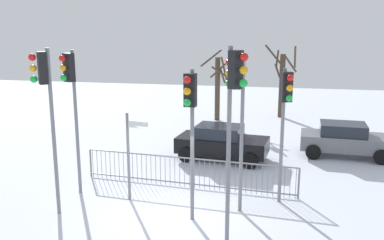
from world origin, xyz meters
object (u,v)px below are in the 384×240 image
object	(u,v)px
traffic_light_rear_left	(238,98)
car_grey_near	(345,139)
traffic_light_mid_left	(46,95)
traffic_light_foreground_right	(234,103)
traffic_light_mid_right	(285,106)
traffic_light_foreground_left	(191,112)
bare_tree_left	(282,81)
traffic_light_rear_right	(71,91)
bare_tree_right	(218,85)
car_black_mid	(222,142)
direction_sign_post	(130,152)

from	to	relation	value
traffic_light_rear_left	car_grey_near	world-z (taller)	traffic_light_rear_left
traffic_light_mid_left	traffic_light_foreground_right	distance (m)	5.41
traffic_light_mid_right	car_grey_near	size ratio (longest dim) A/B	1.10
traffic_light_foreground_left	traffic_light_rear_left	world-z (taller)	traffic_light_rear_left
bare_tree_left	car_grey_near	bearing A→B (deg)	-71.12
traffic_light_rear_left	traffic_light_foreground_right	bearing A→B (deg)	-178.22
traffic_light_rear_right	traffic_light_mid_left	bearing A→B (deg)	112.04
traffic_light_mid_left	traffic_light_rear_left	size ratio (longest dim) A/B	1.04
bare_tree_right	bare_tree_left	bearing A→B (deg)	24.07
traffic_light_rear_left	traffic_light_mid_left	bearing A→B (deg)	103.45
car_black_mid	bare_tree_left	size ratio (longest dim) A/B	0.86
traffic_light_rear_left	bare_tree_left	world-z (taller)	traffic_light_rear_left
traffic_light_foreground_left	traffic_light_rear_left	distance (m)	1.56
traffic_light_mid_left	direction_sign_post	world-z (taller)	traffic_light_mid_left
traffic_light_rear_right	car_grey_near	bearing A→B (deg)	-126.44
traffic_light_mid_left	bare_tree_left	world-z (taller)	traffic_light_mid_left
traffic_light_rear_right	car_black_mid	xyz separation A→B (m)	(4.19, 4.85, -2.74)
traffic_light_mid_left	car_black_mid	distance (m)	8.14
traffic_light_mid_left	car_grey_near	world-z (taller)	traffic_light_mid_left
bare_tree_right	traffic_light_mid_right	bearing A→B (deg)	-72.13
traffic_light_rear_right	direction_sign_post	xyz separation A→B (m)	(1.96, -0.09, -1.89)
traffic_light_foreground_right	bare_tree_left	xyz separation A→B (m)	(1.19, 16.67, -1.34)
traffic_light_mid_right	direction_sign_post	distance (m)	5.03
car_black_mid	car_grey_near	bearing A→B (deg)	22.92
traffic_light_rear_right	traffic_light_mid_right	bearing A→B (deg)	-155.30
traffic_light_mid_left	car_black_mid	size ratio (longest dim) A/B	1.24
traffic_light_mid_left	traffic_light_rear_right	bearing A→B (deg)	-38.34
traffic_light_foreground_right	traffic_light_rear_left	bearing A→B (deg)	-143.00
direction_sign_post	car_grey_near	xyz separation A→B (m)	(7.44, 6.53, -0.85)
traffic_light_rear_right	car_black_mid	size ratio (longest dim) A/B	1.21
traffic_light_foreground_left	bare_tree_right	size ratio (longest dim) A/B	1.01
car_black_mid	bare_tree_right	world-z (taller)	bare_tree_right
traffic_light_mid_right	traffic_light_foreground_right	xyz separation A→B (m)	(-1.25, -2.82, 0.53)
traffic_light_mid_right	car_black_mid	distance (m)	5.44
traffic_light_foreground_left	direction_sign_post	distance (m)	2.93
traffic_light_mid_right	car_grey_near	xyz separation A→B (m)	(2.70, 5.79, -2.37)
traffic_light_rear_right	car_black_mid	bearing A→B (deg)	-111.71
traffic_light_foreground_left	bare_tree_left	xyz separation A→B (m)	(2.47, 15.67, -0.87)
traffic_light_rear_right	traffic_light_foreground_right	size ratio (longest dim) A/B	0.96
direction_sign_post	traffic_light_rear_right	bearing A→B (deg)	-169.57
traffic_light_foreground_right	bare_tree_right	size ratio (longest dim) A/B	1.17
traffic_light_mid_left	car_grey_near	distance (m)	12.62
traffic_light_rear_left	car_black_mid	size ratio (longest dim) A/B	1.20
traffic_light_rear_right	traffic_light_foreground_left	bearing A→B (deg)	-176.61
traffic_light_rear_left	bare_tree_left	xyz separation A→B (m)	(1.30, 14.68, -1.15)
direction_sign_post	car_black_mid	world-z (taller)	direction_sign_post
traffic_light_foreground_left	traffic_light_rear_left	bearing A→B (deg)	-133.38
car_grey_near	traffic_light_mid_right	bearing A→B (deg)	-111.65
traffic_light_mid_right	traffic_light_foreground_right	size ratio (longest dim) A/B	0.85
direction_sign_post	traffic_light_rear_left	bearing A→B (deg)	11.29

